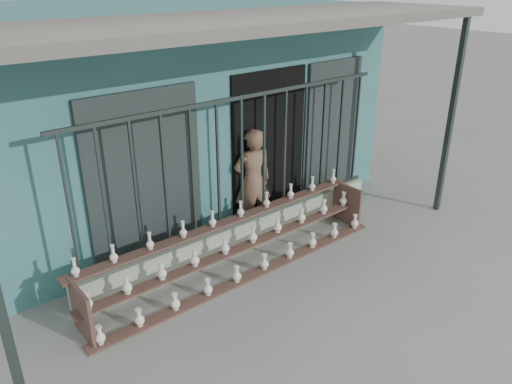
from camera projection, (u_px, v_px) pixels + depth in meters
ground at (306, 288)px, 6.34m from camera, size 60.00×60.00×0.00m
workshop_building at (138, 101)px, 8.67m from camera, size 7.40×6.60×3.21m
parapet_wall at (243, 235)px, 7.16m from camera, size 5.00×0.20×0.45m
security_fence at (242, 161)px, 6.71m from camera, size 5.00×0.04×1.80m
shelf_rack at (240, 246)px, 6.60m from camera, size 4.50×0.68×0.85m
elderly_woman at (253, 182)px, 7.43m from camera, size 0.68×0.53×1.64m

